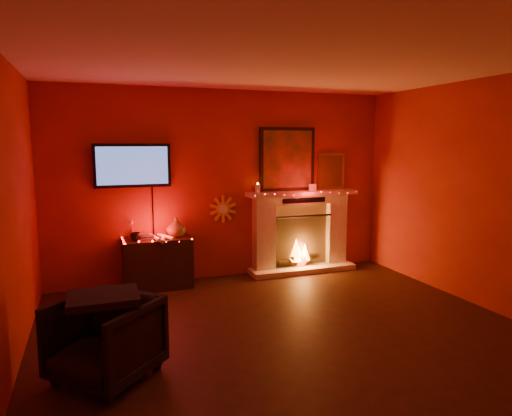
{
  "coord_description": "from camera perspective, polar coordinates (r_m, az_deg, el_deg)",
  "views": [
    {
      "loc": [
        -1.84,
        -3.81,
        1.94
      ],
      "look_at": [
        0.17,
        1.7,
        1.11
      ],
      "focal_mm": 32.0,
      "sensor_mm": 36.0,
      "label": 1
    }
  ],
  "objects": [
    {
      "name": "room",
      "position": [
        4.28,
        5.64,
        0.09
      ],
      "size": [
        5.0,
        5.0,
        5.0
      ],
      "color": "black",
      "rests_on": "ground"
    },
    {
      "name": "fireplace",
      "position": [
        6.99,
        5.52,
        -1.98
      ],
      "size": [
        1.72,
        0.4,
        2.18
      ],
      "color": "beige",
      "rests_on": "floor"
    },
    {
      "name": "tv",
      "position": [
        6.3,
        -15.17,
        5.12
      ],
      "size": [
        1.0,
        0.07,
        1.24
      ],
      "color": "black",
      "rests_on": "room"
    },
    {
      "name": "sunburst_clock",
      "position": [
        6.61,
        -4.14,
        -0.12
      ],
      "size": [
        0.4,
        0.03,
        0.4
      ],
      "color": "gold",
      "rests_on": "room"
    },
    {
      "name": "console_table",
      "position": [
        6.32,
        -12.09,
        -6.38
      ],
      "size": [
        0.9,
        0.59,
        0.95
      ],
      "color": "black",
      "rests_on": "floor"
    },
    {
      "name": "armchair",
      "position": [
        4.1,
        -18.32,
        -15.32
      ],
      "size": [
        1.05,
        1.05,
        0.68
      ],
      "primitive_type": "imported",
      "rotation": [
        0.0,
        0.0,
        -0.79
      ],
      "color": "black",
      "rests_on": "floor"
    }
  ]
}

